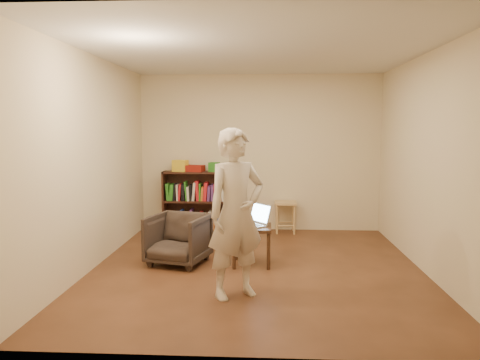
# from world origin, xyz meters

# --- Properties ---
(floor) EXTENTS (4.50, 4.50, 0.00)m
(floor) POSITION_xyz_m (0.00, 0.00, 0.00)
(floor) COLOR #422515
(floor) RESTS_ON ground
(ceiling) EXTENTS (4.50, 4.50, 0.00)m
(ceiling) POSITION_xyz_m (0.00, 0.00, 2.60)
(ceiling) COLOR silver
(ceiling) RESTS_ON wall_back
(wall_back) EXTENTS (4.00, 0.00, 4.00)m
(wall_back) POSITION_xyz_m (0.00, 2.25, 1.30)
(wall_back) COLOR beige
(wall_back) RESTS_ON floor
(wall_left) EXTENTS (0.00, 4.50, 4.50)m
(wall_left) POSITION_xyz_m (-2.00, 0.00, 1.30)
(wall_left) COLOR beige
(wall_left) RESTS_ON floor
(wall_right) EXTENTS (0.00, 4.50, 4.50)m
(wall_right) POSITION_xyz_m (2.00, 0.00, 1.30)
(wall_right) COLOR beige
(wall_right) RESTS_ON floor
(bookshelf) EXTENTS (1.20, 0.30, 1.00)m
(bookshelf) POSITION_xyz_m (-1.01, 2.09, 0.44)
(bookshelf) COLOR black
(bookshelf) RESTS_ON floor
(box_yellow) EXTENTS (0.27, 0.22, 0.19)m
(box_yellow) POSITION_xyz_m (-1.31, 2.06, 1.09)
(box_yellow) COLOR yellow
(box_yellow) RESTS_ON bookshelf
(red_cloth) EXTENTS (0.35, 0.28, 0.10)m
(red_cloth) POSITION_xyz_m (-1.08, 2.06, 1.05)
(red_cloth) COLOR maroon
(red_cloth) RESTS_ON bookshelf
(box_green) EXTENTS (0.19, 0.19, 0.15)m
(box_green) POSITION_xyz_m (-0.75, 2.05, 1.08)
(box_green) COLOR #2A7A20
(box_green) RESTS_ON bookshelf
(box_white) EXTENTS (0.10, 0.10, 0.08)m
(box_white) POSITION_xyz_m (-0.57, 2.10, 1.04)
(box_white) COLOR beige
(box_white) RESTS_ON bookshelf
(stool) EXTENTS (0.35, 0.35, 0.51)m
(stool) POSITION_xyz_m (0.43, 2.03, 0.41)
(stool) COLOR tan
(stool) RESTS_ON floor
(armchair) EXTENTS (0.84, 0.85, 0.64)m
(armchair) POSITION_xyz_m (-1.00, 0.15, 0.32)
(armchair) COLOR #322921
(armchair) RESTS_ON floor
(side_table) EXTENTS (0.48, 0.48, 0.49)m
(side_table) POSITION_xyz_m (-0.06, 0.16, 0.41)
(side_table) COLOR #302010
(side_table) RESTS_ON floor
(laptop) EXTENTS (0.50, 0.50, 0.27)m
(laptop) POSITION_xyz_m (-0.04, 0.21, 0.55)
(laptop) COLOR #B7B7BC
(laptop) RESTS_ON side_table
(person) EXTENTS (0.75, 0.68, 1.72)m
(person) POSITION_xyz_m (-0.19, -0.96, 0.86)
(person) COLOR beige
(person) RESTS_ON floor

